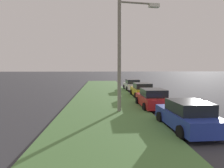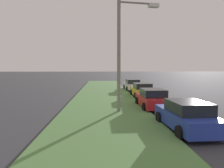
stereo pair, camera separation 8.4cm
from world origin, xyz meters
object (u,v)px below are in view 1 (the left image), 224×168
streetlight (124,48)px  parked_car_yellow (142,90)px  parked_car_blue (187,116)px  parked_car_red (153,99)px  parked_car_white (132,85)px

streetlight → parked_car_yellow: bearing=-20.3°
parked_car_yellow → parked_car_blue: bearing=179.2°
parked_car_blue → parked_car_yellow: bearing=-3.0°
parked_car_red → streetlight: 4.59m
parked_car_blue → streetlight: streetlight is taller
parked_car_blue → parked_car_red: (5.64, 0.28, 0.00)m
parked_car_yellow → parked_car_white: bearing=-0.3°
parked_car_white → parked_car_yellow: bearing=178.6°
parked_car_blue → parked_car_red: 5.65m
parked_car_white → parked_car_red: bearing=176.8°
parked_car_blue → streetlight: size_ratio=0.58×
parked_car_yellow → streetlight: bearing=159.3°
parked_car_yellow → parked_car_white: (6.59, 0.02, 0.00)m
parked_car_blue → parked_car_white: same height
parked_car_white → streetlight: streetlight is taller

